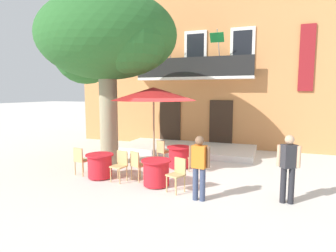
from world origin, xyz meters
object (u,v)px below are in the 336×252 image
(cafe_chair_near_tree_0, at_px, (120,164))
(plane_tree, at_px, (106,41))
(cafe_chair_middle_0, at_px, (197,156))
(pedestrian_near_entrance, at_px, (288,165))
(cafe_umbrella, at_px, (154,94))
(cafe_table_near_tree, at_px, (100,166))
(cafe_table_front, at_px, (156,172))
(cafe_chair_front_0, at_px, (178,172))
(cafe_chair_near_tree_1, at_px, (81,159))
(cafe_chair_front_1, at_px, (137,164))
(pedestrian_mid_plaza, at_px, (199,164))
(cafe_table_middle, at_px, (179,157))
(cafe_chair_middle_1, at_px, (163,150))

(cafe_chair_near_tree_0, bearing_deg, plane_tree, 130.69)
(cafe_chair_middle_0, bearing_deg, pedestrian_near_entrance, -35.74)
(cafe_chair_middle_0, height_order, cafe_umbrella, cafe_umbrella)
(plane_tree, bearing_deg, cafe_chair_middle_0, 0.86)
(cafe_table_near_tree, distance_m, cafe_table_front, 1.95)
(cafe_table_near_tree, distance_m, cafe_umbrella, 2.95)
(cafe_table_near_tree, bearing_deg, pedestrian_near_entrance, -1.73)
(pedestrian_near_entrance, bearing_deg, cafe_chair_front_0, -177.00)
(cafe_table_near_tree, bearing_deg, cafe_chair_near_tree_1, 176.10)
(cafe_chair_near_tree_1, bearing_deg, cafe_chair_near_tree_0, -3.50)
(cafe_chair_near_tree_1, relative_size, cafe_table_front, 1.05)
(cafe_chair_near_tree_0, distance_m, cafe_chair_front_1, 0.52)
(pedestrian_near_entrance, distance_m, pedestrian_mid_plaza, 2.12)
(cafe_chair_middle_0, bearing_deg, plane_tree, -179.14)
(cafe_table_near_tree, relative_size, cafe_chair_near_tree_1, 0.95)
(cafe_chair_near_tree_1, height_order, cafe_table_middle, cafe_chair_near_tree_1)
(cafe_table_near_tree, xyz_separation_m, cafe_table_front, (1.95, -0.08, 0.00))
(cafe_chair_middle_1, distance_m, cafe_chair_front_1, 2.08)
(cafe_chair_middle_0, relative_size, cafe_chair_front_1, 1.00)
(cafe_chair_middle_1, bearing_deg, cafe_umbrella, -93.49)
(cafe_chair_near_tree_0, bearing_deg, cafe_chair_front_0, -7.91)
(cafe_table_front, bearing_deg, cafe_table_middle, 89.88)
(cafe_table_front, height_order, cafe_umbrella, cafe_umbrella)
(cafe_table_near_tree, height_order, cafe_chair_middle_0, cafe_chair_middle_0)
(cafe_chair_front_1, height_order, cafe_umbrella, cafe_umbrella)
(cafe_chair_front_1, bearing_deg, cafe_chair_front_0, -17.91)
(cafe_table_front, bearing_deg, cafe_chair_near_tree_0, 178.14)
(cafe_table_middle, distance_m, cafe_chair_middle_0, 0.77)
(cafe_table_front, distance_m, pedestrian_near_entrance, 3.50)
(cafe_chair_middle_0, distance_m, pedestrian_mid_plaza, 2.65)
(plane_tree, relative_size, cafe_table_front, 7.18)
(cafe_table_middle, bearing_deg, cafe_chair_near_tree_0, -120.17)
(cafe_chair_near_tree_0, xyz_separation_m, cafe_table_front, (1.19, -0.04, -0.14))
(cafe_table_near_tree, relative_size, pedestrian_mid_plaza, 0.53)
(cafe_chair_front_1, bearing_deg, cafe_table_middle, 68.86)
(cafe_chair_front_0, bearing_deg, cafe_chair_near_tree_1, 174.02)
(plane_tree, bearing_deg, cafe_chair_middle_1, 13.61)
(plane_tree, relative_size, cafe_chair_front_0, 6.82)
(cafe_chair_front_0, relative_size, cafe_umbrella, 0.31)
(cafe_table_front, distance_m, cafe_chair_front_1, 0.77)
(cafe_chair_front_0, height_order, pedestrian_near_entrance, pedestrian_near_entrance)
(cafe_chair_front_0, bearing_deg, pedestrian_near_entrance, 3.00)
(cafe_umbrella, bearing_deg, cafe_table_middle, 32.50)
(cafe_chair_middle_1, height_order, cafe_umbrella, cafe_umbrella)
(cafe_chair_near_tree_0, xyz_separation_m, pedestrian_mid_plaza, (2.61, -0.68, 0.38))
(cafe_chair_middle_0, distance_m, cafe_table_front, 2.02)
(plane_tree, xyz_separation_m, cafe_table_near_tree, (0.79, -1.75, -4.14))
(cafe_table_near_tree, xyz_separation_m, pedestrian_near_entrance, (5.41, -0.16, 0.55))
(cafe_table_near_tree, relative_size, pedestrian_near_entrance, 0.52)
(cafe_table_front, xyz_separation_m, cafe_chair_front_1, (-0.72, 0.24, 0.14))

